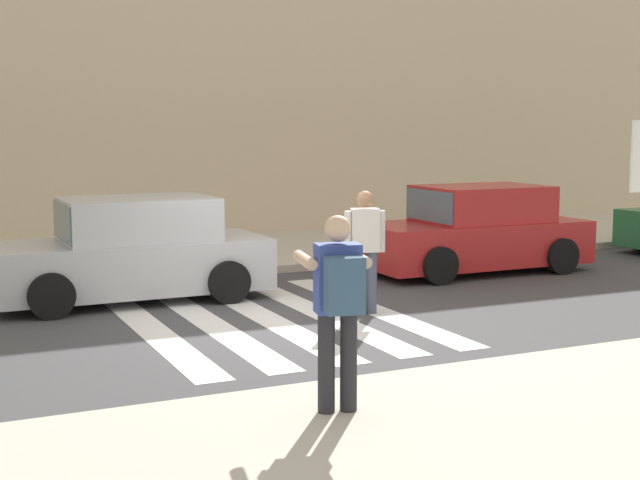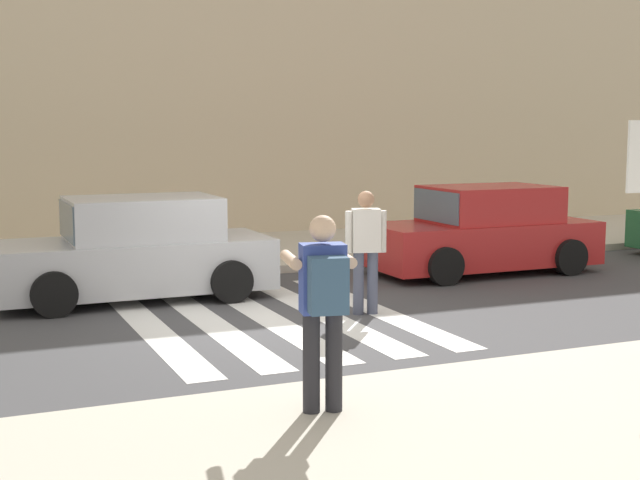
% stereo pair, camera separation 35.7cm
% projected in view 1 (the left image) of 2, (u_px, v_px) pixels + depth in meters
% --- Properties ---
extents(ground_plane, '(120.00, 120.00, 0.00)m').
position_uv_depth(ground_plane, '(273.00, 322.00, 11.95)').
color(ground_plane, '#424244').
extents(sidewalk_far, '(60.00, 4.80, 0.14)m').
position_uv_depth(sidewalk_far, '(158.00, 257.00, 17.34)').
color(sidewalk_far, beige).
rests_on(sidewalk_far, ground).
extents(building_facade_far, '(56.00, 4.00, 7.93)m').
position_uv_depth(building_facade_far, '(106.00, 67.00, 20.80)').
color(building_facade_far, beige).
rests_on(building_facade_far, ground).
extents(crosswalk_stripe_0, '(0.44, 5.20, 0.01)m').
position_uv_depth(crosswalk_stripe_0, '(152.00, 330.00, 11.47)').
color(crosswalk_stripe_0, silver).
rests_on(crosswalk_stripe_0, ground).
extents(crosswalk_stripe_1, '(0.44, 5.20, 0.01)m').
position_uv_depth(crosswalk_stripe_1, '(212.00, 324.00, 11.80)').
color(crosswalk_stripe_1, silver).
rests_on(crosswalk_stripe_1, ground).
extents(crosswalk_stripe_2, '(0.44, 5.20, 0.01)m').
position_uv_depth(crosswalk_stripe_2, '(268.00, 319.00, 12.13)').
color(crosswalk_stripe_2, silver).
rests_on(crosswalk_stripe_2, ground).
extents(crosswalk_stripe_3, '(0.44, 5.20, 0.01)m').
position_uv_depth(crosswalk_stripe_3, '(321.00, 313.00, 12.47)').
color(crosswalk_stripe_3, silver).
rests_on(crosswalk_stripe_3, ground).
extents(crosswalk_stripe_4, '(0.44, 5.20, 0.01)m').
position_uv_depth(crosswalk_stripe_4, '(371.00, 308.00, 12.80)').
color(crosswalk_stripe_4, silver).
rests_on(crosswalk_stripe_4, ground).
extents(photographer_with_backpack, '(0.68, 0.91, 1.72)m').
position_uv_depth(photographer_with_backpack, '(338.00, 296.00, 7.63)').
color(photographer_with_backpack, '#232328').
rests_on(photographer_with_backpack, sidewalk_near).
extents(pedestrian_crossing, '(0.56, 0.33, 1.72)m').
position_uv_depth(pedestrian_crossing, '(365.00, 245.00, 12.34)').
color(pedestrian_crossing, '#474C60').
rests_on(pedestrian_crossing, ground).
extents(parked_car_silver, '(4.10, 1.92, 1.55)m').
position_uv_depth(parked_car_silver, '(132.00, 252.00, 13.36)').
color(parked_car_silver, '#B7BABF').
rests_on(parked_car_silver, ground).
extents(parked_car_red, '(4.10, 1.92, 1.55)m').
position_uv_depth(parked_car_red, '(476.00, 232.00, 15.96)').
color(parked_car_red, red).
rests_on(parked_car_red, ground).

